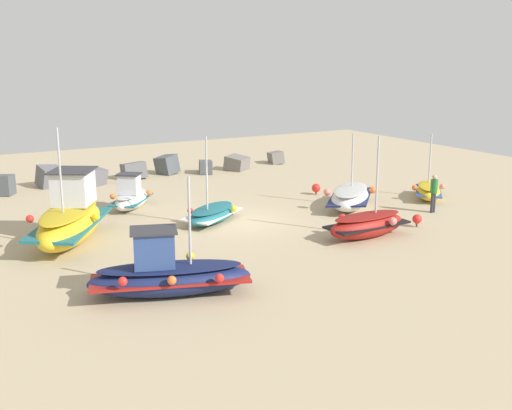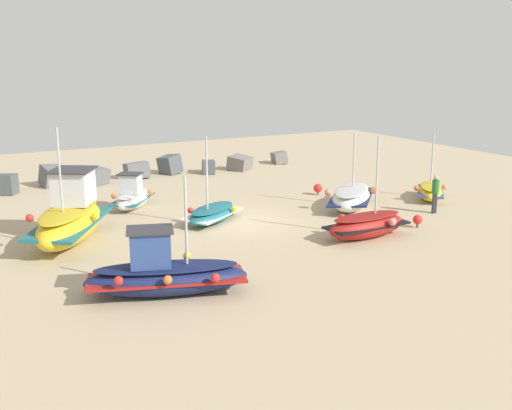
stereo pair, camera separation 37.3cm
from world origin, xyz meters
The scene contains 12 objects.
ground_plane centered at (0.00, 0.00, 0.00)m, with size 49.67×49.67×0.00m, color tan.
fishing_boat_0 centered at (-1.08, 0.59, 0.37)m, with size 3.49×3.01×3.80m.
fishing_boat_1 centered at (-3.31, 4.77, 0.54)m, with size 2.85×3.22×1.70m.
fishing_boat_2 centered at (-5.92, -6.41, 0.65)m, with size 5.19×3.11×3.66m.
fishing_boat_3 centered at (10.34, -0.65, 0.41)m, with size 2.93×3.03×3.25m.
fishing_boat_4 centered at (3.26, -4.53, 0.53)m, with size 3.74×1.75×4.03m.
fishing_boat_5 centered at (5.73, -0.23, 0.52)m, with size 4.20×4.30×3.52m.
fishing_boat_6 centered at (-7.11, 0.62, 0.95)m, with size 4.43×5.63×4.56m.
person_walking centered at (8.47, -2.85, 1.01)m, with size 0.32×0.32×1.75m.
breakwater_rocks centered at (-0.24, 11.43, 0.48)m, with size 18.37×2.73×1.38m.
mooring_buoy_0 centered at (5.96, 2.90, 0.34)m, with size 0.45×0.45×0.57m.
mooring_buoy_1 centered at (6.06, -4.36, 0.34)m, with size 0.40×0.40×0.54m.
Camera 2 is at (-12.20, -23.65, 7.16)m, focal length 44.58 mm.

